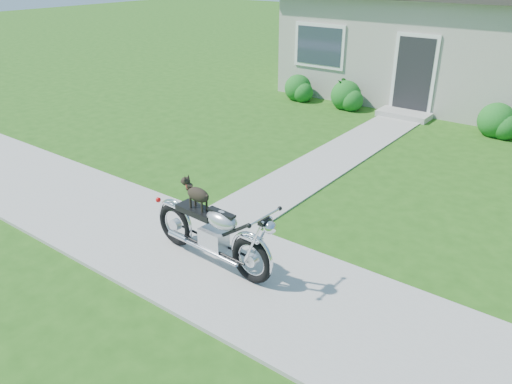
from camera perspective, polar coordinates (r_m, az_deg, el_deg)
ground at (r=6.86m, az=0.73°, el=-10.40°), size 80.00×80.00×0.00m
sidewalk at (r=6.85m, az=0.73°, el=-10.27°), size 24.00×2.20×0.04m
walkway at (r=11.37m, az=9.67°, el=4.31°), size 1.20×8.00×0.03m
house at (r=16.93m, az=26.78°, el=16.41°), size 12.60×7.03×4.50m
shrub_row at (r=13.74m, az=25.00°, el=7.66°), size 10.33×1.07×1.07m
potted_plant_left at (r=14.99m, az=10.72°, el=10.93°), size 0.73×0.82×0.83m
motorcycle_with_dog at (r=6.97m, az=-5.00°, el=-4.43°), size 2.22×0.60×1.19m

